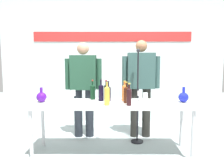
{
  "coord_description": "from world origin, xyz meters",
  "views": [
    {
      "loc": [
        0.02,
        -3.05,
        1.44
      ],
      "look_at": [
        0.0,
        0.15,
        1.07
      ],
      "focal_mm": 35.09,
      "sensor_mm": 36.0,
      "label": 1
    }
  ],
  "objects_px": {
    "wine_glass_right_0": "(170,92)",
    "wine_glass_right_4": "(171,95)",
    "wine_bottle_3": "(106,91)",
    "wine_glass_left_0": "(67,95)",
    "display_table": "(112,107)",
    "wine_bottle_5": "(107,95)",
    "wine_bottle_7": "(129,96)",
    "decanter_blue_right": "(183,97)",
    "wine_glass_left_1": "(73,93)",
    "microphone_stand": "(137,112)",
    "wine_bottle_2": "(93,91)",
    "wine_bottle_6": "(101,92)",
    "presenter_left": "(84,83)",
    "decanter_blue_left": "(41,97)",
    "wine_bottle_0": "(124,92)",
    "wine_glass_right_3": "(145,96)",
    "wine_bottle_1": "(126,94)",
    "wine_glass_right_2": "(154,95)",
    "wine_glass_right_1": "(139,94)",
    "presenter_right": "(141,82)",
    "wine_bottle_4": "(108,93)",
    "wine_glass_left_2": "(54,96)"
  },
  "relations": [
    {
      "from": "wine_glass_right_1",
      "to": "wine_glass_right_3",
      "type": "height_order",
      "value": "wine_glass_right_3"
    },
    {
      "from": "wine_glass_left_1",
      "to": "wine_glass_right_3",
      "type": "xyz_separation_m",
      "value": [
        1.04,
        -0.2,
        -0.0
      ]
    },
    {
      "from": "wine_bottle_6",
      "to": "wine_glass_right_2",
      "type": "distance_m",
      "value": 0.78
    },
    {
      "from": "wine_bottle_0",
      "to": "wine_glass_right_2",
      "type": "height_order",
      "value": "wine_bottle_0"
    },
    {
      "from": "wine_bottle_6",
      "to": "wine_glass_right_2",
      "type": "bearing_deg",
      "value": -2.22
    },
    {
      "from": "presenter_left",
      "to": "wine_glass_right_1",
      "type": "height_order",
      "value": "presenter_left"
    },
    {
      "from": "decanter_blue_right",
      "to": "wine_glass_left_0",
      "type": "height_order",
      "value": "decanter_blue_right"
    },
    {
      "from": "wine_bottle_3",
      "to": "wine_glass_right_0",
      "type": "bearing_deg",
      "value": -0.55
    },
    {
      "from": "wine_bottle_6",
      "to": "decanter_blue_right",
      "type": "bearing_deg",
      "value": -4.03
    },
    {
      "from": "wine_bottle_0",
      "to": "wine_glass_right_2",
      "type": "distance_m",
      "value": 0.43
    },
    {
      "from": "decanter_blue_right",
      "to": "wine_glass_left_1",
      "type": "relative_size",
      "value": 1.4
    },
    {
      "from": "wine_bottle_2",
      "to": "wine_bottle_6",
      "type": "height_order",
      "value": "wine_bottle_6"
    },
    {
      "from": "presenter_left",
      "to": "wine_glass_right_2",
      "type": "distance_m",
      "value": 1.24
    },
    {
      "from": "wine_glass_right_0",
      "to": "wine_glass_right_4",
      "type": "xyz_separation_m",
      "value": [
        -0.03,
        -0.19,
        -0.01
      ]
    },
    {
      "from": "wine_bottle_7",
      "to": "wine_glass_right_4",
      "type": "xyz_separation_m",
      "value": [
        0.62,
        0.2,
        -0.02
      ]
    },
    {
      "from": "wine_bottle_3",
      "to": "wine_glass_left_0",
      "type": "height_order",
      "value": "wine_bottle_3"
    },
    {
      "from": "wine_bottle_1",
      "to": "wine_bottle_2",
      "type": "bearing_deg",
      "value": 155.42
    },
    {
      "from": "wine_bottle_1",
      "to": "wine_bottle_3",
      "type": "height_order",
      "value": "wine_bottle_1"
    },
    {
      "from": "wine_glass_right_2",
      "to": "wine_glass_left_0",
      "type": "bearing_deg",
      "value": 179.98
    },
    {
      "from": "presenter_left",
      "to": "wine_bottle_2",
      "type": "relative_size",
      "value": 5.42
    },
    {
      "from": "display_table",
      "to": "wine_bottle_5",
      "type": "xyz_separation_m",
      "value": [
        -0.07,
        -0.15,
        0.2
      ]
    },
    {
      "from": "presenter_right",
      "to": "wine_bottle_0",
      "type": "height_order",
      "value": "presenter_right"
    },
    {
      "from": "display_table",
      "to": "wine_bottle_7",
      "type": "height_order",
      "value": "wine_bottle_7"
    },
    {
      "from": "wine_glass_left_2",
      "to": "presenter_right",
      "type": "bearing_deg",
      "value": 28.37
    },
    {
      "from": "microphone_stand",
      "to": "decanter_blue_left",
      "type": "bearing_deg",
      "value": -165.91
    },
    {
      "from": "wine_bottle_0",
      "to": "wine_bottle_5",
      "type": "bearing_deg",
      "value": -130.09
    },
    {
      "from": "decanter_blue_left",
      "to": "wine_bottle_2",
      "type": "xyz_separation_m",
      "value": [
        0.72,
        0.19,
        0.05
      ]
    },
    {
      "from": "decanter_blue_left",
      "to": "microphone_stand",
      "type": "relative_size",
      "value": 0.14
    },
    {
      "from": "wine_bottle_5",
      "to": "wine_glass_left_1",
      "type": "bearing_deg",
      "value": 150.28
    },
    {
      "from": "wine_bottle_0",
      "to": "wine_bottle_4",
      "type": "distance_m",
      "value": 0.25
    },
    {
      "from": "wine_bottle_7",
      "to": "wine_glass_right_2",
      "type": "distance_m",
      "value": 0.46
    },
    {
      "from": "presenter_right",
      "to": "wine_bottle_7",
      "type": "xyz_separation_m",
      "value": [
        -0.26,
        -0.82,
        -0.08
      ]
    },
    {
      "from": "microphone_stand",
      "to": "display_table",
      "type": "bearing_deg",
      "value": -136.1
    },
    {
      "from": "presenter_left",
      "to": "wine_glass_right_0",
      "type": "bearing_deg",
      "value": -17.02
    },
    {
      "from": "display_table",
      "to": "wine_bottle_7",
      "type": "xyz_separation_m",
      "value": [
        0.23,
        -0.17,
        0.19
      ]
    },
    {
      "from": "decanter_blue_right",
      "to": "wine_glass_right_3",
      "type": "bearing_deg",
      "value": -169.85
    },
    {
      "from": "wine_bottle_4",
      "to": "wine_glass_right_0",
      "type": "xyz_separation_m",
      "value": [
        0.94,
        0.13,
        -0.01
      ]
    },
    {
      "from": "wine_bottle_3",
      "to": "wine_glass_left_0",
      "type": "distance_m",
      "value": 0.59
    },
    {
      "from": "wine_bottle_3",
      "to": "wine_glass_right_4",
      "type": "distance_m",
      "value": 0.96
    },
    {
      "from": "decanter_blue_right",
      "to": "wine_bottle_5",
      "type": "distance_m",
      "value": 1.11
    },
    {
      "from": "wine_bottle_3",
      "to": "wine_bottle_0",
      "type": "bearing_deg",
      "value": -19.45
    },
    {
      "from": "wine_glass_left_1",
      "to": "wine_bottle_6",
      "type": "bearing_deg",
      "value": -2.15
    },
    {
      "from": "decanter_blue_right",
      "to": "wine_bottle_3",
      "type": "bearing_deg",
      "value": 169.6
    },
    {
      "from": "wine_bottle_6",
      "to": "wine_bottle_1",
      "type": "bearing_deg",
      "value": -18.1
    },
    {
      "from": "wine_glass_right_1",
      "to": "wine_glass_right_3",
      "type": "distance_m",
      "value": 0.2
    },
    {
      "from": "wine_bottle_3",
      "to": "wine_glass_right_4",
      "type": "height_order",
      "value": "wine_bottle_3"
    },
    {
      "from": "wine_bottle_2",
      "to": "wine_glass_left_0",
      "type": "relative_size",
      "value": 2.11
    },
    {
      "from": "wine_bottle_1",
      "to": "wine_glass_left_0",
      "type": "height_order",
      "value": "wine_bottle_1"
    },
    {
      "from": "decanter_blue_left",
      "to": "decanter_blue_right",
      "type": "distance_m",
      "value": 2.04
    },
    {
      "from": "wine_bottle_7",
      "to": "wine_glass_left_0",
      "type": "height_order",
      "value": "wine_bottle_7"
    }
  ]
}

